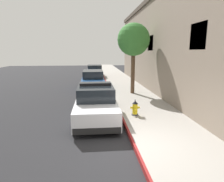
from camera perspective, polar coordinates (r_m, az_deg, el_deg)
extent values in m
cube|color=#232326|center=(16.42, -16.50, -0.47)|extent=(30.57, 60.00, 0.20)
cube|color=#9E9991|center=(16.32, 4.60, 0.56)|extent=(2.99, 60.00, 0.17)
cube|color=maroon|center=(16.13, -0.79, 0.46)|extent=(0.08, 60.00, 0.17)
cube|color=gray|center=(16.59, 21.75, 11.59)|extent=(6.29, 24.25, 6.86)
cube|color=black|center=(9.15, 23.83, 14.40)|extent=(0.06, 1.30, 1.10)
cube|color=black|center=(15.45, 11.22, 13.52)|extent=(0.06, 1.30, 1.10)
cube|color=black|center=(22.04, 6.06, 12.97)|extent=(0.06, 1.30, 1.10)
cube|color=white|center=(9.44, -4.72, -4.40)|extent=(1.84, 4.80, 0.76)
cube|color=black|center=(9.42, -4.80, -0.17)|extent=(1.64, 2.50, 0.60)
cube|color=black|center=(7.31, -4.38, -11.36)|extent=(1.76, 0.16, 0.24)
cube|color=black|center=(11.76, -4.88, -2.53)|extent=(1.76, 0.16, 0.24)
cylinder|color=black|center=(11.17, -9.26, -3.39)|extent=(0.22, 0.64, 0.64)
cylinder|color=black|center=(11.19, -0.42, -3.22)|extent=(0.22, 0.64, 0.64)
cylinder|color=black|center=(7.94, -10.79, -9.65)|extent=(0.22, 0.64, 0.64)
cylinder|color=black|center=(7.96, 1.80, -9.38)|extent=(0.22, 0.64, 0.64)
cube|color=black|center=(9.31, -4.83, 1.94)|extent=(1.48, 0.20, 0.12)
cube|color=red|center=(9.31, -6.99, 1.90)|extent=(0.44, 0.18, 0.11)
cube|color=#1E33E0|center=(9.32, -2.68, 1.98)|extent=(0.44, 0.18, 0.11)
cube|color=navy|center=(16.83, -5.54, 2.58)|extent=(1.84, 4.80, 0.76)
cube|color=black|center=(16.88, -5.58, 4.94)|extent=(1.64, 2.50, 0.60)
cube|color=black|center=(14.57, -5.50, 0.17)|extent=(1.76, 0.16, 0.24)
cube|color=black|center=(19.18, -5.54, 2.88)|extent=(1.76, 0.16, 0.24)
cylinder|color=black|center=(18.57, -8.19, 2.54)|extent=(0.22, 0.64, 0.64)
cylinder|color=black|center=(18.57, -2.88, 2.64)|extent=(0.22, 0.64, 0.64)
cylinder|color=black|center=(15.22, -8.75, 0.57)|extent=(0.22, 0.64, 0.64)
cylinder|color=black|center=(15.22, -2.27, 0.70)|extent=(0.22, 0.64, 0.64)
cube|color=#B2B5BA|center=(24.13, -5.03, 5.26)|extent=(1.84, 4.80, 0.76)
cube|color=black|center=(24.22, -5.06, 6.89)|extent=(1.64, 2.50, 0.60)
cube|color=black|center=(21.84, -4.95, 3.93)|extent=(1.76, 0.16, 0.24)
cube|color=black|center=(26.48, -5.07, 5.23)|extent=(1.76, 0.16, 0.24)
cylinder|color=black|center=(25.85, -6.97, 5.05)|extent=(0.22, 0.64, 0.64)
cylinder|color=black|center=(25.87, -3.15, 5.12)|extent=(0.22, 0.64, 0.64)
cylinder|color=black|center=(22.48, -7.17, 4.09)|extent=(0.22, 0.64, 0.64)
cylinder|color=black|center=(22.50, -2.77, 4.18)|extent=(0.22, 0.64, 0.64)
cylinder|color=#4C4C51|center=(9.48, 6.66, -6.78)|extent=(0.32, 0.32, 0.06)
cylinder|color=yellow|center=(9.39, 6.70, -5.16)|extent=(0.24, 0.24, 0.50)
cone|color=black|center=(9.31, 6.74, -3.27)|extent=(0.28, 0.28, 0.14)
cylinder|color=#4C4C51|center=(9.28, 6.76, -2.67)|extent=(0.05, 0.05, 0.06)
cylinder|color=yellow|center=(9.34, 5.69, -4.84)|extent=(0.10, 0.10, 0.10)
cylinder|color=yellow|center=(9.41, 7.72, -4.77)|extent=(0.10, 0.10, 0.10)
cylinder|color=yellow|center=(9.22, 6.94, -5.41)|extent=(0.13, 0.12, 0.13)
cylinder|color=brown|center=(14.21, 6.06, 5.39)|extent=(0.28, 0.28, 3.00)
sphere|color=#387A33|center=(14.16, 6.26, 14.65)|extent=(2.26, 2.26, 2.26)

